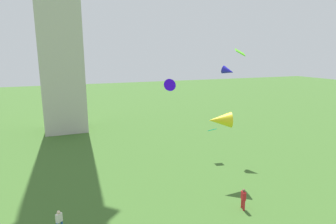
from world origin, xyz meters
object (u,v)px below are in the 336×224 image
object	(u,v)px
kite_flying_2	(168,87)
kite_flying_5	(212,130)
kite_flying_0	(228,71)
person_1	(59,220)
person_2	(243,198)
kite_flying_3	(240,52)
kite_flying_1	(220,120)

from	to	relation	value
kite_flying_2	kite_flying_5	world-z (taller)	kite_flying_2
kite_flying_0	kite_flying_5	distance (m)	7.34
kite_flying_0	kite_flying_5	xyz separation A→B (m)	(-2.35, -0.68, -6.92)
kite_flying_0	kite_flying_5	bearing A→B (deg)	163.65
person_1	kite_flying_2	xyz separation A→B (m)	(8.95, 1.63, 8.98)
person_1	person_2	distance (m)	14.29
person_2	kite_flying_0	bearing A→B (deg)	-13.21
person_2	kite_flying_3	size ratio (longest dim) A/B	1.70
kite_flying_1	kite_flying_3	size ratio (longest dim) A/B	2.43
person_1	kite_flying_0	world-z (taller)	kite_flying_0
person_2	kite_flying_5	distance (m)	11.69
person_2	kite_flying_2	bearing A→B (deg)	65.60
person_2	kite_flying_5	world-z (taller)	kite_flying_5
kite_flying_0	kite_flying_2	world-z (taller)	kite_flying_0
kite_flying_3	kite_flying_0	bearing A→B (deg)	177.66
kite_flying_1	kite_flying_3	world-z (taller)	kite_flying_3
kite_flying_1	kite_flying_2	xyz separation A→B (m)	(-6.17, -1.73, 3.71)
person_2	kite_flying_2	size ratio (longest dim) A/B	1.05
kite_flying_3	kite_flying_5	xyz separation A→B (m)	(5.63, 12.71, -9.07)
person_1	kite_flying_0	size ratio (longest dim) A/B	0.91
person_1	kite_flying_5	world-z (taller)	kite_flying_5
kite_flying_0	kite_flying_3	size ratio (longest dim) A/B	1.75
kite_flying_1	kite_flying_3	bearing A→B (deg)	-6.26
kite_flying_3	kite_flying_5	world-z (taller)	kite_flying_3
kite_flying_2	kite_flying_5	distance (m)	12.67
kite_flying_5	kite_flying_2	bearing A→B (deg)	44.78
person_1	kite_flying_3	world-z (taller)	kite_flying_3
person_1	kite_flying_3	bearing A→B (deg)	-58.91
kite_flying_2	kite_flying_5	size ratio (longest dim) A/B	1.64
person_2	kite_flying_3	world-z (taller)	kite_flying_3
kite_flying_1	kite_flying_3	xyz separation A→B (m)	(-3.35, -7.42, 6.46)
person_1	person_2	bearing A→B (deg)	-49.02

